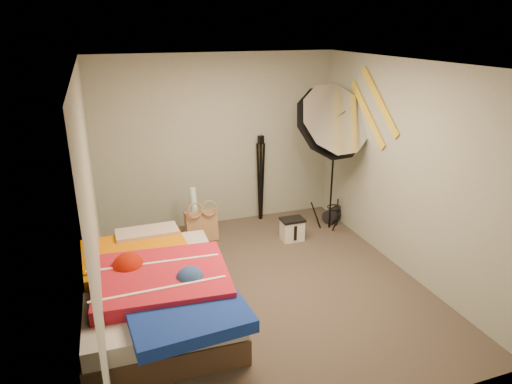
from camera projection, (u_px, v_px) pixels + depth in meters
name	position (u px, v px, depth m)	size (l,w,h in m)	color
floor	(265.00, 287.00, 5.27)	(4.00, 4.00, 0.00)	#4D4138
ceiling	(267.00, 63.00, 4.40)	(4.00, 4.00, 0.00)	silver
wall_back	(218.00, 142.00, 6.61)	(3.50, 3.50, 0.00)	#979E8F
wall_front	(369.00, 278.00, 3.07)	(3.50, 3.50, 0.00)	#979E8F
wall_left	(92.00, 205.00, 4.30)	(4.00, 4.00, 0.00)	#979E8F
wall_right	(405.00, 169.00, 5.38)	(4.00, 4.00, 0.00)	#979E8F
tote_bag	(201.00, 226.00, 6.33)	(0.44, 0.13, 0.44)	tan
wrapping_roll	(195.00, 214.00, 6.32)	(0.09, 0.09, 0.75)	#6EC4DF
camera_case	(292.00, 230.00, 6.37)	(0.30, 0.21, 0.30)	silver
duffel_bag	(333.00, 214.00, 7.00)	(0.21, 0.21, 0.34)	black
wall_stripe_upper	(380.00, 102.00, 5.66)	(0.02, 1.10, 0.10)	gold
wall_stripe_lower	(367.00, 114.00, 5.95)	(0.02, 1.10, 0.10)	gold
bed	(157.00, 291.00, 4.65)	(1.47, 2.23, 0.60)	#4F392A
photo_umbrella	(330.00, 124.00, 6.07)	(1.27, 0.88, 2.24)	black
camera_tripod	(261.00, 172.00, 6.86)	(0.08, 0.08, 1.32)	black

